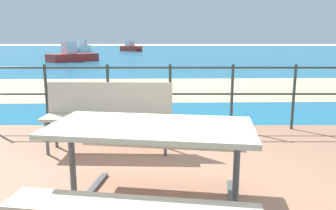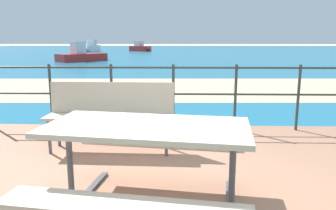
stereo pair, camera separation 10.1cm
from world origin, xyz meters
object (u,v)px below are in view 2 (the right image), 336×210
picnic_table (147,149)px  park_bench (111,109)px  boat_mid (140,48)px  boat_near (91,48)px  boat_far (82,56)px

picnic_table → park_bench: park_bench is taller
picnic_table → boat_mid: 42.26m
park_bench → boat_mid: boat_mid is taller
boat_near → boat_far: 18.49m
picnic_table → boat_far: (-6.55, 20.62, -0.26)m
boat_near → boat_mid: (5.81, 3.34, -0.09)m
park_bench → boat_far: boat_far is taller
boat_mid → boat_far: boat_far is taller
park_bench → boat_far: bearing=109.1°
boat_near → boat_mid: size_ratio=1.37×
boat_near → boat_far: boat_near is taller
boat_near → park_bench: bearing=15.6°
park_bench → picnic_table: bearing=-67.7°
boat_near → picnic_table: bearing=15.9°
picnic_table → boat_mid: (-4.84, 41.98, -0.19)m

